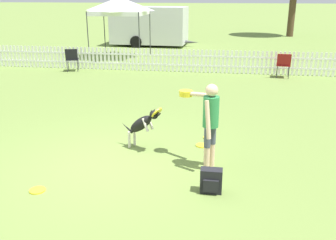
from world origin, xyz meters
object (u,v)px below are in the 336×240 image
leaping_dog (143,123)px  frisbee_midfield (37,190)px  folding_chair_blue_left (72,58)px  canopy_tent_main (119,6)px  frisbee_near_dog (202,145)px  equipment_trailer (150,25)px  handler_person (208,116)px  frisbee_near_handler (209,138)px  backpack_on_grass (211,181)px  folding_chair_center (284,63)px

leaping_dog → frisbee_midfield: leaping_dog is taller
folding_chair_blue_left → canopy_tent_main: size_ratio=0.32×
frisbee_near_dog → equipment_trailer: (-4.28, 15.41, 1.19)m
handler_person → frisbee_midfield: bearing=141.8°
canopy_tent_main → equipment_trailer: size_ratio=0.55×
leaping_dog → frisbee_midfield: bearing=-9.3°
leaping_dog → frisbee_near_dog: bearing=132.1°
frisbee_near_dog → equipment_trailer: 16.04m
leaping_dog → frisbee_near_handler: (1.30, 0.83, -0.55)m
frisbee_near_handler → frisbee_near_dog: size_ratio=1.00×
handler_person → folding_chair_blue_left: handler_person is taller
handler_person → equipment_trailer: bearing=40.1°
backpack_on_grass → canopy_tent_main: canopy_tent_main is taller
canopy_tent_main → frisbee_midfield: bearing=-80.1°
frisbee_near_dog → folding_chair_blue_left: size_ratio=0.28×
backpack_on_grass → canopy_tent_main: 13.80m
frisbee_near_dog → backpack_on_grass: (0.28, -1.90, 0.19)m
frisbee_near_dog → frisbee_midfield: 3.40m
handler_person → frisbee_near_dog: size_ratio=6.13×
handler_person → leaping_dog: 1.52m
frisbee_near_handler → equipment_trailer: (-4.40, 14.94, 1.19)m
frisbee_near_handler → backpack_on_grass: bearing=-86.2°
backpack_on_grass → equipment_trailer: 17.92m
folding_chair_blue_left → canopy_tent_main: canopy_tent_main is taller
canopy_tent_main → folding_chair_center: bearing=-26.6°
backpack_on_grass → folding_chair_center: size_ratio=0.43×
frisbee_near_handler → folding_chair_blue_left: folding_chair_blue_left is taller
folding_chair_center → canopy_tent_main: (-7.28, 3.65, 1.89)m
leaping_dog → folding_chair_center: 8.33m
handler_person → leaping_dog: handler_person is taller
frisbee_near_dog → handler_person: bearing=-81.1°
frisbee_midfield → frisbee_near_dog: bearing=42.7°
frisbee_near_handler → equipment_trailer: equipment_trailer is taller
leaping_dog → frisbee_near_dog: 1.35m
backpack_on_grass → folding_chair_center: bearing=76.0°
handler_person → equipment_trailer: (-4.43, 16.37, 0.22)m
leaping_dog → folding_chair_center: leaping_dog is taller
handler_person → leaping_dog: size_ratio=1.61×
backpack_on_grass → folding_chair_center: 9.28m
folding_chair_blue_left → equipment_trailer: size_ratio=0.18×
frisbee_near_dog → folding_chair_blue_left: 9.13m
folding_chair_blue_left → frisbee_near_handler: bearing=114.7°
folding_chair_blue_left → folding_chair_center: size_ratio=1.01×
frisbee_midfield → folding_chair_center: folding_chair_center is taller
leaping_dog → canopy_tent_main: 11.83m
folding_chair_blue_left → canopy_tent_main: bearing=-122.3°
frisbee_midfield → equipment_trailer: 17.84m
folding_chair_center → canopy_tent_main: 8.36m
canopy_tent_main → equipment_trailer: 4.84m
frisbee_midfield → folding_chair_blue_left: folding_chair_blue_left is taller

